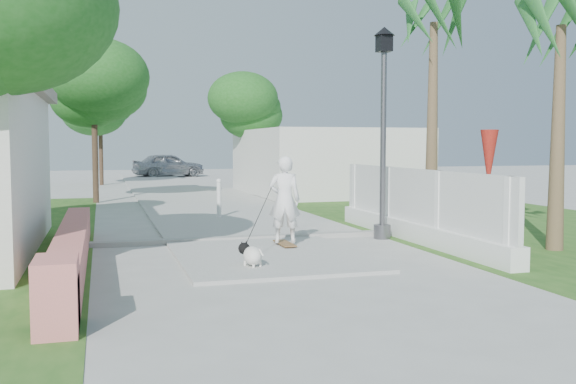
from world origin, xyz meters
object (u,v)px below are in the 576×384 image
object	(u,v)px
dog	(251,255)
parked_car	(168,165)
bollard	(219,197)
skateboarder	(267,211)
street_lamp	(383,124)
patio_umbrella	(489,160)

from	to	relation	value
dog	parked_car	xyz separation A→B (m)	(1.74, 30.22, 0.50)
bollard	skateboarder	size ratio (longest dim) A/B	0.51
bollard	dog	distance (m)	7.05
bollard	skateboarder	world-z (taller)	skateboarder
street_lamp	skateboarder	xyz separation A→B (m)	(-2.84, -1.24, -1.64)
patio_umbrella	skateboarder	xyz separation A→B (m)	(-4.74, -0.24, -0.90)
bollard	dog	world-z (taller)	bollard
dog	parked_car	bearing A→B (deg)	62.27
dog	street_lamp	bearing A→B (deg)	11.67
dog	parked_car	size ratio (longest dim) A/B	0.14
skateboarder	dog	distance (m)	1.51
dog	parked_car	distance (m)	30.28
skateboarder	parked_car	distance (m)	28.98
skateboarder	dog	bearing A→B (deg)	79.80
patio_umbrella	parked_car	size ratio (longest dim) A/B	0.53
bollard	skateboarder	distance (m)	5.74
street_lamp	parked_car	world-z (taller)	street_lamp
skateboarder	dog	xyz separation A→B (m)	(-0.60, -1.27, -0.55)
patio_umbrella	skateboarder	distance (m)	4.83
patio_umbrella	dog	world-z (taller)	patio_umbrella
street_lamp	dog	bearing A→B (deg)	-143.89
bollard	parked_car	world-z (taller)	parked_car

